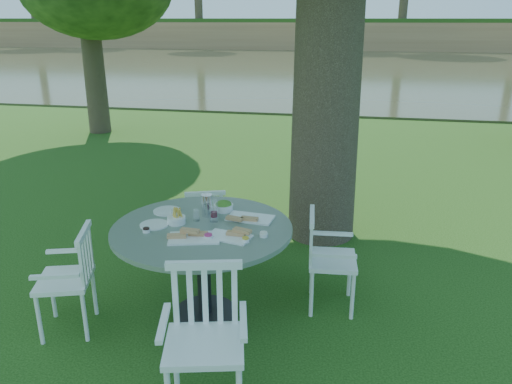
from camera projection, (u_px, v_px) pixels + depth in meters
The scene contains 8 objects.
ground at pixel (252, 275), 5.19m from camera, with size 140.00×140.00×0.00m, color #13390C.
table at pixel (203, 243), 4.26m from camera, with size 1.53×1.53×0.86m.
chair_ne at pixel (323, 253), 4.48m from camera, with size 0.47×0.49×0.91m.
chair_nw at pixel (206, 219), 5.35m from camera, with size 0.53×0.51×0.83m.
chair_sw at pixel (75, 272), 4.14m from camera, with size 0.55×0.57×0.91m.
chair_se at pixel (205, 327), 3.31m from camera, with size 0.61×0.58×1.01m.
tableware at pixel (205, 218), 4.30m from camera, with size 1.12×0.91×0.20m.
river at pixel (341, 68), 26.47m from camera, with size 100.00×28.00×0.12m, color #393D24.
Camera 1 is at (0.95, -4.51, 2.53)m, focal length 35.00 mm.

